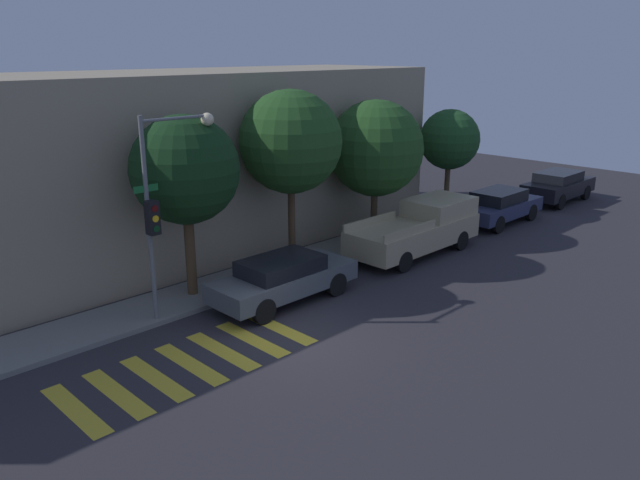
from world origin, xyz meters
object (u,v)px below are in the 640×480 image
(sedan_near_corner, at_px, (283,278))
(sedan_far_end, at_px, (558,186))
(traffic_light_pole, at_px, (164,193))
(tree_midblock, at_px, (291,142))
(pickup_truck, at_px, (419,228))
(tree_behind_truck, at_px, (450,140))
(sedan_middle, at_px, (499,206))
(tree_far_end, at_px, (376,148))
(tree_near_corner, at_px, (185,170))

(sedan_near_corner, height_order, sedan_far_end, sedan_far_end)
(traffic_light_pole, xyz_separation_m, tree_midblock, (5.37, 0.93, 0.70))
(pickup_truck, bearing_deg, tree_behind_truck, 23.87)
(sedan_near_corner, bearing_deg, sedan_far_end, 0.00)
(sedan_middle, relative_size, tree_far_end, 0.83)
(sedan_middle, height_order, tree_midblock, tree_midblock)
(sedan_far_end, bearing_deg, tree_midblock, 172.03)
(tree_behind_truck, bearing_deg, tree_far_end, 180.00)
(traffic_light_pole, bearing_deg, sedan_far_end, -3.45)
(pickup_truck, distance_m, tree_behind_truck, 5.99)
(sedan_near_corner, bearing_deg, traffic_light_pole, 157.12)
(sedan_near_corner, bearing_deg, tree_far_end, 18.18)
(tree_far_end, height_order, tree_behind_truck, tree_far_end)
(sedan_near_corner, relative_size, tree_midblock, 0.77)
(sedan_near_corner, distance_m, pickup_truck, 6.69)
(sedan_middle, bearing_deg, tree_midblock, 167.69)
(traffic_light_pole, xyz_separation_m, sedan_middle, (15.46, -1.27, -2.83))
(traffic_light_pole, relative_size, tree_near_corner, 1.03)
(tree_near_corner, distance_m, tree_behind_truck, 13.41)
(tree_midblock, bearing_deg, tree_behind_truck, 0.00)
(tree_far_end, bearing_deg, sedan_middle, -20.97)
(pickup_truck, bearing_deg, tree_far_end, 89.66)
(tree_midblock, xyz_separation_m, tree_far_end, (4.35, 0.00, -0.68))
(sedan_middle, xyz_separation_m, tree_behind_truck, (-0.78, 2.20, 2.69))
(traffic_light_pole, xyz_separation_m, tree_far_end, (9.72, 0.93, 0.02))
(traffic_light_pole, distance_m, pickup_truck, 10.14)
(pickup_truck, bearing_deg, tree_midblock, 153.07)
(tree_midblock, bearing_deg, sedan_far_end, -7.97)
(sedan_middle, bearing_deg, tree_far_end, 159.03)
(tree_far_end, bearing_deg, sedan_near_corner, -161.82)
(sedan_middle, xyz_separation_m, tree_near_corner, (-14.18, 2.20, 3.13))
(sedan_far_end, relative_size, tree_near_corner, 0.82)
(sedan_near_corner, distance_m, sedan_far_end, 18.08)
(sedan_near_corner, xyz_separation_m, sedan_far_end, (18.08, 0.00, 0.05))
(tree_far_end, distance_m, tree_behind_truck, 4.96)
(sedan_far_end, distance_m, tree_far_end, 11.93)
(pickup_truck, distance_m, tree_near_corner, 9.20)
(tree_near_corner, bearing_deg, tree_midblock, -0.00)
(sedan_middle, relative_size, tree_midblock, 0.75)
(sedan_near_corner, bearing_deg, sedan_middle, 0.00)
(sedan_middle, height_order, sedan_far_end, sedan_far_end)
(traffic_light_pole, relative_size, pickup_truck, 1.01)
(tree_near_corner, xyz_separation_m, tree_midblock, (4.09, -0.00, 0.39))
(sedan_middle, bearing_deg, tree_near_corner, 171.18)
(traffic_light_pole, bearing_deg, tree_near_corner, 36.07)
(sedan_far_end, bearing_deg, tree_near_corner, 173.66)
(sedan_near_corner, height_order, pickup_truck, pickup_truck)
(traffic_light_pole, bearing_deg, sedan_middle, -4.71)
(traffic_light_pole, relative_size, sedan_middle, 1.25)
(pickup_truck, relative_size, tree_midblock, 0.93)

